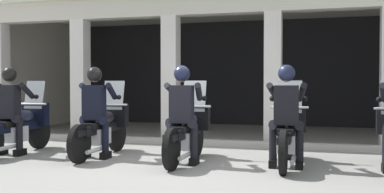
% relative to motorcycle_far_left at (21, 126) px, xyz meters
% --- Properties ---
extents(ground_plane, '(80.00, 80.00, 0.00)m').
position_rel_motorcycle_far_left_xyz_m(ground_plane, '(3.25, 2.76, -0.50)').
color(ground_plane, gray).
extents(station_building, '(12.48, 5.03, 3.40)m').
position_rel_motorcycle_far_left_xyz_m(station_building, '(3.27, 5.00, 1.69)').
color(station_building, black).
rests_on(station_building, ground).
extents(kerb_strip, '(11.98, 0.24, 0.12)m').
position_rel_motorcycle_far_left_xyz_m(kerb_strip, '(3.27, 1.94, -0.44)').
color(kerb_strip, '#B7B5AD').
rests_on(kerb_strip, ground).
extents(motorcycle_far_left, '(0.62, 2.04, 1.35)m').
position_rel_motorcycle_far_left_xyz_m(motorcycle_far_left, '(0.00, 0.00, 0.00)').
color(motorcycle_far_left, black).
rests_on(motorcycle_far_left, ground).
extents(police_officer_far_left, '(0.63, 0.61, 1.58)m').
position_rel_motorcycle_far_left_xyz_m(police_officer_far_left, '(-0.00, -0.28, 0.44)').
color(police_officer_far_left, black).
rests_on(police_officer_far_left, ground).
extents(motorcycle_left, '(0.62, 2.04, 1.35)m').
position_rel_motorcycle_far_left_xyz_m(motorcycle_left, '(1.63, 0.13, 0.00)').
color(motorcycle_left, black).
rests_on(motorcycle_left, ground).
extents(police_officer_left, '(0.63, 0.61, 1.58)m').
position_rel_motorcycle_far_left_xyz_m(police_officer_left, '(1.63, -0.15, 0.44)').
color(police_officer_left, black).
rests_on(police_officer_left, ground).
extents(motorcycle_center, '(0.62, 2.04, 1.35)m').
position_rel_motorcycle_far_left_xyz_m(motorcycle_center, '(3.26, -0.01, 0.00)').
color(motorcycle_center, black).
rests_on(motorcycle_center, ground).
extents(police_officer_center, '(0.63, 0.61, 1.58)m').
position_rel_motorcycle_far_left_xyz_m(police_officer_center, '(3.25, -0.30, 0.44)').
color(police_officer_center, black).
rests_on(police_officer_center, ground).
extents(motorcycle_right, '(0.62, 2.04, 1.35)m').
position_rel_motorcycle_far_left_xyz_m(motorcycle_right, '(4.88, 0.12, 0.00)').
color(motorcycle_right, black).
rests_on(motorcycle_right, ground).
extents(police_officer_right, '(0.63, 0.61, 1.58)m').
position_rel_motorcycle_far_left_xyz_m(police_officer_right, '(4.88, -0.16, 0.44)').
color(police_officer_right, black).
rests_on(police_officer_right, ground).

